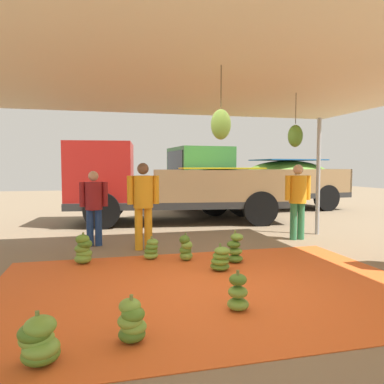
{
  "coord_description": "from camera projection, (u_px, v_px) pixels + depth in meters",
  "views": [
    {
      "loc": [
        -1.45,
        -4.9,
        1.69
      ],
      "look_at": [
        0.42,
        2.7,
        1.16
      ],
      "focal_mm": 34.67,
      "sensor_mm": 36.0,
      "label": 1
    }
  ],
  "objects": [
    {
      "name": "banana_bunch_7",
      "position": [
        83.0,
        250.0,
        6.46
      ],
      "size": [
        0.4,
        0.42,
        0.54
      ],
      "color": "#6B9E38",
      "rests_on": "tarp_orange"
    },
    {
      "name": "cargo_truck_main",
      "position": [
        169.0,
        184.0,
        11.28
      ],
      "size": [
        6.76,
        3.05,
        2.4
      ],
      "color": "#2D2D2D",
      "rests_on": "ground"
    },
    {
      "name": "banana_bunch_0",
      "position": [
        235.0,
        249.0,
        6.51
      ],
      "size": [
        0.39,
        0.4,
        0.57
      ],
      "color": "#477523",
      "rests_on": "tarp_orange"
    },
    {
      "name": "banana_bunch_2",
      "position": [
        221.0,
        259.0,
        6.0
      ],
      "size": [
        0.44,
        0.44,
        0.45
      ],
      "color": "#518428",
      "rests_on": "tarp_orange"
    },
    {
      "name": "worker_2",
      "position": [
        298.0,
        196.0,
        8.56
      ],
      "size": [
        0.64,
        0.39,
        1.75
      ],
      "color": "#337A4C",
      "rests_on": "ground"
    },
    {
      "name": "banana_bunch_4",
      "position": [
        238.0,
        293.0,
        4.35
      ],
      "size": [
        0.33,
        0.33,
        0.48
      ],
      "color": "#6B9E38",
      "rests_on": "tarp_orange"
    },
    {
      "name": "banana_bunch_8",
      "position": [
        39.0,
        341.0,
        3.14
      ],
      "size": [
        0.45,
        0.44,
        0.46
      ],
      "color": "#518428",
      "rests_on": "tarp_orange"
    },
    {
      "name": "ground_plane",
      "position": [
        170.0,
        244.0,
        8.11
      ],
      "size": [
        40.0,
        40.0,
        0.0
      ],
      "primitive_type": "plane",
      "color": "#7F6B51"
    },
    {
      "name": "tent_canopy",
      "position": [
        213.0,
        79.0,
        4.93
      ],
      "size": [
        8.0,
        7.0,
        2.95
      ],
      "color": "#9EA0A5",
      "rests_on": "ground"
    },
    {
      "name": "banana_bunch_5",
      "position": [
        186.0,
        249.0,
        6.63
      ],
      "size": [
        0.32,
        0.32,
        0.5
      ],
      "color": "#6B9E38",
      "rests_on": "tarp_orange"
    },
    {
      "name": "banana_bunch_1",
      "position": [
        132.0,
        322.0,
        3.56
      ],
      "size": [
        0.33,
        0.33,
        0.46
      ],
      "color": "#477523",
      "rests_on": "tarp_orange"
    },
    {
      "name": "worker_0",
      "position": [
        94.0,
        202.0,
        7.88
      ],
      "size": [
        0.59,
        0.36,
        1.6
      ],
      "color": "navy",
      "rests_on": "ground"
    },
    {
      "name": "banana_bunch_3",
      "position": [
        151.0,
        249.0,
        6.75
      ],
      "size": [
        0.36,
        0.35,
        0.42
      ],
      "color": "#75A83D",
      "rests_on": "tarp_orange"
    },
    {
      "name": "cargo_truck_far",
      "position": [
        254.0,
        178.0,
        14.45
      ],
      "size": [
        7.01,
        3.03,
        2.4
      ],
      "color": "#2D2D2D",
      "rests_on": "ground"
    },
    {
      "name": "tarp_orange",
      "position": [
        209.0,
        287.0,
        5.21
      ],
      "size": [
        5.96,
        4.09,
        0.01
      ],
      "primitive_type": "cube",
      "color": "#E05B23",
      "rests_on": "ground"
    },
    {
      "name": "worker_1",
      "position": [
        143.0,
        199.0,
        7.5
      ],
      "size": [
        0.65,
        0.4,
        1.77
      ],
      "color": "orange",
      "rests_on": "ground"
    }
  ]
}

